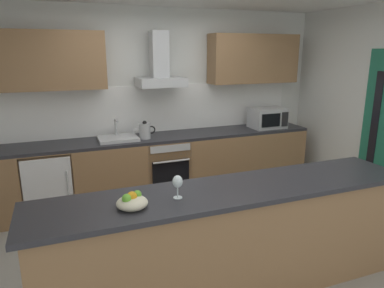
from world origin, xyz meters
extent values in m
cube|color=gray|center=(0.00, 0.00, -0.01)|extent=(5.84, 4.64, 0.02)
cube|color=silver|center=(0.00, 1.88, 1.30)|extent=(5.84, 0.12, 2.60)
cube|color=white|center=(0.00, 1.81, 1.23)|extent=(4.11, 0.02, 0.66)
cube|color=olive|center=(0.00, 1.50, 0.43)|extent=(4.26, 0.60, 0.86)
cube|color=#28282D|center=(0.00, 1.50, 0.88)|extent=(4.26, 0.60, 0.04)
cube|color=olive|center=(-0.11, -0.68, 0.46)|extent=(3.08, 0.52, 0.92)
cube|color=#28282D|center=(-0.11, -0.68, 0.94)|extent=(3.18, 0.64, 0.04)
cube|color=olive|center=(-1.42, 1.65, 1.91)|extent=(1.36, 0.32, 0.70)
cube|color=olive|center=(1.42, 1.65, 1.91)|extent=(1.36, 0.32, 0.70)
cube|color=black|center=(2.38, 0.23, 1.13)|extent=(0.01, 0.11, 1.31)
cube|color=slate|center=(-0.03, 1.48, 0.46)|extent=(0.60, 0.56, 0.80)
cube|color=black|center=(-0.03, 1.19, 0.40)|extent=(0.50, 0.02, 0.48)
cube|color=#B7BABC|center=(-0.03, 1.19, 0.80)|extent=(0.54, 0.02, 0.09)
cylinder|color=#B7BABC|center=(-0.03, 1.15, 0.64)|extent=(0.49, 0.02, 0.02)
cube|color=white|center=(-1.54, 1.48, 0.42)|extent=(0.58, 0.56, 0.85)
cube|color=silver|center=(-1.54, 1.19, 0.43)|extent=(0.55, 0.02, 0.80)
cylinder|color=#B7BABC|center=(-1.32, 1.17, 0.47)|extent=(0.02, 0.02, 0.38)
cube|color=#B7BABC|center=(1.58, 1.45, 1.05)|extent=(0.50, 0.36, 0.30)
cube|color=black|center=(1.52, 1.26, 1.05)|extent=(0.30, 0.02, 0.19)
cube|color=black|center=(1.76, 1.26, 1.05)|extent=(0.10, 0.01, 0.21)
cube|color=silver|center=(-0.65, 1.48, 0.92)|extent=(0.50, 0.40, 0.04)
cylinder|color=#B7BABC|center=(-0.65, 1.61, 1.03)|extent=(0.03, 0.03, 0.26)
cylinder|color=#B7BABC|center=(-0.65, 1.53, 1.15)|extent=(0.03, 0.16, 0.03)
cylinder|color=#B7BABC|center=(-0.30, 1.44, 1.00)|extent=(0.15, 0.15, 0.20)
sphere|color=black|center=(-0.30, 1.44, 1.11)|extent=(0.06, 0.06, 0.06)
cone|color=#B7BABC|center=(-0.40, 1.44, 1.04)|extent=(0.09, 0.04, 0.07)
torus|color=black|center=(-0.21, 1.44, 1.01)|extent=(0.11, 0.02, 0.11)
cube|color=#B7BABC|center=(-0.03, 1.58, 1.62)|extent=(0.62, 0.45, 0.12)
cube|color=#B7BABC|center=(-0.03, 1.63, 1.98)|extent=(0.22, 0.22, 0.60)
cylinder|color=silver|center=(-0.58, -0.71, 0.96)|extent=(0.07, 0.07, 0.01)
cylinder|color=silver|center=(-0.58, -0.71, 1.01)|extent=(0.01, 0.01, 0.09)
ellipsoid|color=silver|center=(-0.58, -0.71, 1.09)|extent=(0.08, 0.08, 0.10)
ellipsoid|color=beige|center=(-0.93, -0.75, 0.99)|extent=(0.22, 0.22, 0.09)
sphere|color=#66B233|center=(-0.97, -0.77, 1.04)|extent=(0.07, 0.07, 0.07)
sphere|color=#66B233|center=(-0.89, -0.72, 1.04)|extent=(0.06, 0.06, 0.06)
sphere|color=orange|center=(-0.93, -0.75, 1.04)|extent=(0.07, 0.07, 0.07)
camera|label=1|loc=(-1.37, -3.03, 2.01)|focal=33.13mm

